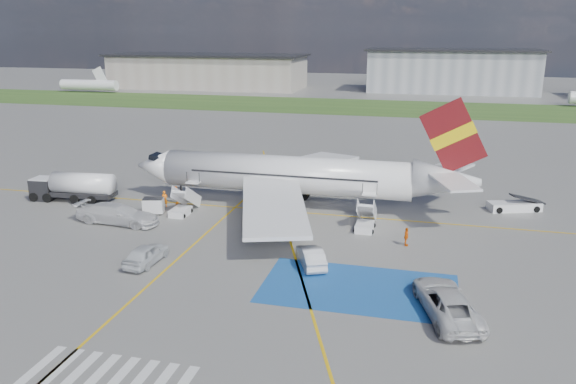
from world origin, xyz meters
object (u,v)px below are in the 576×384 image
(airliner, at_px, (300,175))
(belt_loader, at_px, (515,206))
(fuel_tanker, at_px, (74,189))
(van_white_a, at_px, (447,298))
(car_silver_a, at_px, (146,254))
(car_silver_b, at_px, (311,256))
(van_white_b, at_px, (117,211))
(gpu_cart, at_px, (154,207))

(airliner, distance_m, belt_loader, 22.41)
(fuel_tanker, xyz_separation_m, van_white_a, (38.81, -16.51, -0.16))
(van_white_a, bearing_deg, belt_loader, -123.22)
(belt_loader, bearing_deg, van_white_a, -125.80)
(car_silver_a, relative_size, car_silver_b, 1.02)
(van_white_b, bearing_deg, van_white_a, -106.03)
(fuel_tanker, distance_m, car_silver_a, 20.97)
(gpu_cart, bearing_deg, airliner, 8.38)
(fuel_tanker, xyz_separation_m, car_silver_a, (15.82, -13.76, -0.51))
(belt_loader, height_order, car_silver_a, belt_loader)
(belt_loader, bearing_deg, fuel_tanker, 170.72)
(airliner, xyz_separation_m, fuel_tanker, (-24.33, -3.88, -2.07))
(gpu_cart, bearing_deg, van_white_a, -42.04)
(airliner, bearing_deg, fuel_tanker, -170.95)
(fuel_tanker, distance_m, gpu_cart, 10.75)
(gpu_cart, xyz_separation_m, van_white_a, (28.28, -14.39, 0.41))
(fuel_tanker, bearing_deg, airliner, 5.30)
(belt_loader, bearing_deg, van_white_b, -179.35)
(car_silver_b, bearing_deg, belt_loader, -156.57)
(van_white_b, bearing_deg, belt_loader, -66.49)
(car_silver_b, xyz_separation_m, van_white_b, (-20.16, 5.40, 0.48))
(gpu_cart, height_order, van_white_b, van_white_b)
(airliner, xyz_separation_m, car_silver_b, (4.30, -14.83, -2.62))
(fuel_tanker, relative_size, belt_loader, 1.60)
(van_white_b, bearing_deg, car_silver_b, -101.17)
(car_silver_a, bearing_deg, van_white_b, -45.14)
(van_white_a, bearing_deg, car_silver_a, -23.27)
(car_silver_a, relative_size, van_white_a, 0.77)
(van_white_a, relative_size, van_white_b, 0.98)
(fuel_tanker, xyz_separation_m, car_silver_b, (28.64, -10.95, -0.56))
(gpu_cart, xyz_separation_m, van_white_b, (-2.05, -3.43, 0.49))
(car_silver_a, bearing_deg, van_white_a, 176.25)
(airliner, distance_m, van_white_b, 18.57)
(car_silver_b, height_order, van_white_b, van_white_b)
(airliner, xyz_separation_m, gpu_cart, (-13.81, -5.99, -2.63))
(airliner, xyz_separation_m, van_white_a, (14.48, -20.38, -2.23))
(fuel_tanker, relative_size, van_white_a, 1.51)
(fuel_tanker, distance_m, car_silver_b, 30.66)
(fuel_tanker, height_order, van_white_a, fuel_tanker)
(belt_loader, xyz_separation_m, van_white_b, (-37.70, -13.48, 0.82))
(airliner, bearing_deg, belt_loader, 10.53)
(van_white_a, bearing_deg, van_white_b, -36.31)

